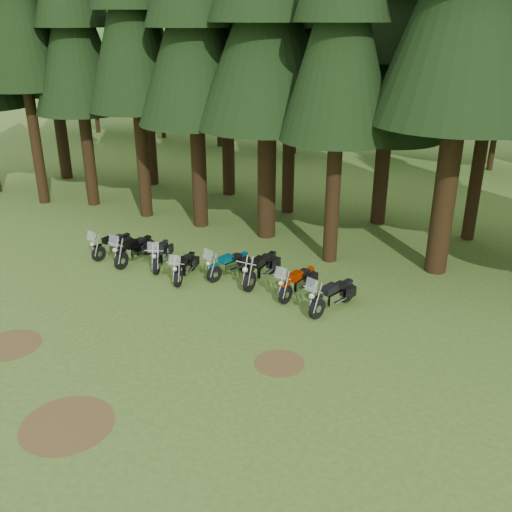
# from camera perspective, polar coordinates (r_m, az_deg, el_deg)

# --- Properties ---
(ground) EXTENTS (120.00, 120.00, 0.00)m
(ground) POSITION_cam_1_polar(r_m,az_deg,el_deg) (17.67, -12.00, -7.81)
(ground) COLOR #3B5C22
(ground) RESTS_ON ground
(pine_back_4) EXTENTS (4.94, 4.94, 13.78)m
(pine_back_4) POSITION_cam_1_polar(r_m,az_deg,el_deg) (25.74, 13.62, 20.90)
(pine_back_4) COLOR #312110
(pine_back_4) RESTS_ON ground
(decid_0) EXTENTS (8.00, 7.78, 10.00)m
(decid_0) POSITION_cam_1_polar(r_m,az_deg,el_deg) (48.94, -16.07, 18.54)
(decid_0) COLOR #312110
(decid_0) RESTS_ON ground
(decid_1) EXTENTS (7.91, 7.69, 9.88)m
(decid_1) POSITION_cam_1_polar(r_m,az_deg,el_deg) (45.63, -9.46, 18.74)
(decid_1) COLOR #312110
(decid_1) RESTS_ON ground
(decid_2) EXTENTS (6.72, 6.53, 8.40)m
(decid_2) POSITION_cam_1_polar(r_m,az_deg,el_deg) (41.97, -3.59, 17.45)
(decid_2) COLOR #312110
(decid_2) RESTS_ON ground
(decid_3) EXTENTS (6.12, 5.95, 7.65)m
(decid_3) POSITION_cam_1_polar(r_m,az_deg,el_deg) (39.93, 4.23, 16.53)
(decid_3) COLOR #312110
(decid_3) RESTS_ON ground
(decid_4) EXTENTS (5.93, 5.76, 7.41)m
(decid_4) POSITION_cam_1_polar(r_m,az_deg,el_deg) (39.29, 13.79, 15.65)
(decid_4) COLOR #312110
(decid_4) RESTS_ON ground
(dirt_patch_0) EXTENTS (1.80, 1.80, 0.01)m
(dirt_patch_0) POSITION_cam_1_polar(r_m,az_deg,el_deg) (18.31, -23.43, -8.16)
(dirt_patch_0) COLOR #4C3D1E
(dirt_patch_0) RESTS_ON ground
(dirt_patch_1) EXTENTS (1.40, 1.40, 0.01)m
(dirt_patch_1) POSITION_cam_1_polar(r_m,az_deg,el_deg) (16.06, 2.33, -10.64)
(dirt_patch_1) COLOR #4C3D1E
(dirt_patch_1) RESTS_ON ground
(dirt_patch_2) EXTENTS (2.20, 2.20, 0.01)m
(dirt_patch_2) POSITION_cam_1_polar(r_m,az_deg,el_deg) (14.66, -18.35, -15.69)
(dirt_patch_2) COLOR #4C3D1E
(dirt_patch_2) RESTS_ON ground
(motorcycle_0) EXTENTS (0.66, 2.07, 1.30)m
(motorcycle_0) POSITION_cam_1_polar(r_m,az_deg,el_deg) (23.45, -14.16, 1.06)
(motorcycle_0) COLOR black
(motorcycle_0) RESTS_ON ground
(motorcycle_1) EXTENTS (0.45, 2.31, 1.45)m
(motorcycle_1) POSITION_cam_1_polar(r_m,az_deg,el_deg) (22.62, -12.07, 0.58)
(motorcycle_1) COLOR black
(motorcycle_1) RESTS_ON ground
(motorcycle_2) EXTENTS (1.02, 2.13, 1.38)m
(motorcycle_2) POSITION_cam_1_polar(r_m,az_deg,el_deg) (22.04, -9.48, 0.12)
(motorcycle_2) COLOR black
(motorcycle_2) RESTS_ON ground
(motorcycle_3) EXTENTS (0.69, 2.09, 1.32)m
(motorcycle_3) POSITION_cam_1_polar(r_m,az_deg,el_deg) (20.89, -7.14, -1.12)
(motorcycle_3) COLOR black
(motorcycle_3) RESTS_ON ground
(motorcycle_4) EXTENTS (0.98, 2.07, 1.33)m
(motorcycle_4) POSITION_cam_1_polar(r_m,az_deg,el_deg) (20.93, -2.71, -0.89)
(motorcycle_4) COLOR black
(motorcycle_4) RESTS_ON ground
(motorcycle_5) EXTENTS (0.39, 2.42, 0.98)m
(motorcycle_5) POSITION_cam_1_polar(r_m,az_deg,el_deg) (20.44, 0.51, -1.30)
(motorcycle_5) COLOR black
(motorcycle_5) RESTS_ON ground
(motorcycle_6) EXTENTS (0.71, 2.23, 1.40)m
(motorcycle_6) POSITION_cam_1_polar(r_m,az_deg,el_deg) (19.53, 4.19, -2.67)
(motorcycle_6) COLOR black
(motorcycle_6) RESTS_ON ground
(motorcycle_7) EXTENTS (1.04, 2.29, 1.47)m
(motorcycle_7) POSITION_cam_1_polar(r_m,az_deg,el_deg) (18.67, 7.64, -4.00)
(motorcycle_7) COLOR black
(motorcycle_7) RESTS_ON ground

